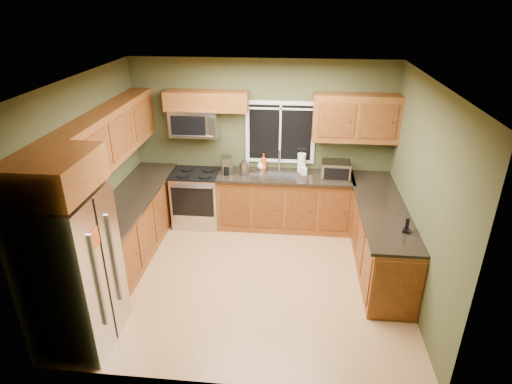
% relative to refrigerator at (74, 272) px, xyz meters
% --- Properties ---
extents(floor, '(4.20, 4.20, 0.00)m').
position_rel_refrigerator_xyz_m(floor, '(1.74, 1.30, -0.90)').
color(floor, '#A87849').
rests_on(floor, ground).
extents(ceiling, '(4.20, 4.20, 0.00)m').
position_rel_refrigerator_xyz_m(ceiling, '(1.74, 1.30, 1.80)').
color(ceiling, white).
rests_on(ceiling, back_wall).
extents(back_wall, '(4.20, 0.00, 4.20)m').
position_rel_refrigerator_xyz_m(back_wall, '(1.74, 3.10, 0.45)').
color(back_wall, '#404325').
rests_on(back_wall, ground).
extents(front_wall, '(4.20, 0.00, 4.20)m').
position_rel_refrigerator_xyz_m(front_wall, '(1.74, -0.50, 0.45)').
color(front_wall, '#404325').
rests_on(front_wall, ground).
extents(left_wall, '(0.00, 3.60, 3.60)m').
position_rel_refrigerator_xyz_m(left_wall, '(-0.36, 1.30, 0.45)').
color(left_wall, '#404325').
rests_on(left_wall, ground).
extents(right_wall, '(0.00, 3.60, 3.60)m').
position_rel_refrigerator_xyz_m(right_wall, '(3.84, 1.30, 0.45)').
color(right_wall, '#404325').
rests_on(right_wall, ground).
extents(window, '(1.12, 0.03, 1.02)m').
position_rel_refrigerator_xyz_m(window, '(2.04, 3.08, 0.65)').
color(window, white).
rests_on(window, back_wall).
extents(base_cabinets_left, '(0.60, 2.65, 0.90)m').
position_rel_refrigerator_xyz_m(base_cabinets_left, '(-0.06, 1.78, -0.45)').
color(base_cabinets_left, brown).
rests_on(base_cabinets_left, ground).
extents(countertop_left, '(0.65, 2.65, 0.04)m').
position_rel_refrigerator_xyz_m(countertop_left, '(-0.04, 1.78, 0.02)').
color(countertop_left, black).
rests_on(countertop_left, base_cabinets_left).
extents(base_cabinets_back, '(2.17, 0.60, 0.90)m').
position_rel_refrigerator_xyz_m(base_cabinets_back, '(2.15, 2.80, -0.45)').
color(base_cabinets_back, brown).
rests_on(base_cabinets_back, ground).
extents(countertop_back, '(2.17, 0.65, 0.04)m').
position_rel_refrigerator_xyz_m(countertop_back, '(2.15, 2.78, 0.02)').
color(countertop_back, black).
rests_on(countertop_back, base_cabinets_back).
extents(base_cabinets_peninsula, '(0.60, 2.52, 0.90)m').
position_rel_refrigerator_xyz_m(base_cabinets_peninsula, '(3.54, 1.84, -0.45)').
color(base_cabinets_peninsula, brown).
rests_on(base_cabinets_peninsula, ground).
extents(countertop_peninsula, '(0.65, 2.50, 0.04)m').
position_rel_refrigerator_xyz_m(countertop_peninsula, '(3.51, 1.85, 0.02)').
color(countertop_peninsula, black).
rests_on(countertop_peninsula, base_cabinets_peninsula).
extents(upper_cabinets_left, '(0.33, 2.65, 0.72)m').
position_rel_refrigerator_xyz_m(upper_cabinets_left, '(-0.20, 1.78, 0.96)').
color(upper_cabinets_left, brown).
rests_on(upper_cabinets_left, left_wall).
extents(upper_cabinets_back_left, '(1.30, 0.33, 0.30)m').
position_rel_refrigerator_xyz_m(upper_cabinets_back_left, '(0.89, 2.94, 1.17)').
color(upper_cabinets_back_left, brown).
rests_on(upper_cabinets_back_left, back_wall).
extents(upper_cabinets_back_right, '(1.30, 0.33, 0.72)m').
position_rel_refrigerator_xyz_m(upper_cabinets_back_right, '(3.19, 2.94, 0.96)').
color(upper_cabinets_back_right, brown).
rests_on(upper_cabinets_back_right, back_wall).
extents(upper_cabinet_over_fridge, '(0.72, 0.90, 0.38)m').
position_rel_refrigerator_xyz_m(upper_cabinet_over_fridge, '(-0.00, 0.00, 1.13)').
color(upper_cabinet_over_fridge, brown).
rests_on(upper_cabinet_over_fridge, left_wall).
extents(refrigerator, '(0.74, 0.90, 1.80)m').
position_rel_refrigerator_xyz_m(refrigerator, '(0.00, 0.00, 0.00)').
color(refrigerator, '#B7B7BC').
rests_on(refrigerator, ground).
extents(range, '(0.76, 0.69, 0.94)m').
position_rel_refrigerator_xyz_m(range, '(0.69, 2.77, -0.43)').
color(range, '#B7B7BC').
rests_on(range, ground).
extents(microwave, '(0.76, 0.41, 0.42)m').
position_rel_refrigerator_xyz_m(microwave, '(0.69, 2.91, 0.83)').
color(microwave, '#B7B7BC').
rests_on(microwave, back_wall).
extents(sink, '(0.60, 0.42, 0.36)m').
position_rel_refrigerator_xyz_m(sink, '(2.04, 2.79, 0.05)').
color(sink, slate).
rests_on(sink, countertop_back).
extents(toaster_oven, '(0.46, 0.36, 0.28)m').
position_rel_refrigerator_xyz_m(toaster_oven, '(2.93, 2.72, 0.18)').
color(toaster_oven, '#B7B7BC').
rests_on(toaster_oven, countertop_back).
extents(coffee_maker, '(0.21, 0.26, 0.28)m').
position_rel_refrigerator_xyz_m(coffee_maker, '(1.21, 2.77, 0.17)').
color(coffee_maker, slate).
rests_on(coffee_maker, countertop_back).
extents(kettle, '(0.20, 0.20, 0.27)m').
position_rel_refrigerator_xyz_m(kettle, '(1.49, 2.73, 0.16)').
color(kettle, '#B7B7BC').
rests_on(kettle, countertop_back).
extents(paper_towel_roll, '(0.17, 0.17, 0.34)m').
position_rel_refrigerator_xyz_m(paper_towel_roll, '(2.40, 2.95, 0.19)').
color(paper_towel_roll, white).
rests_on(paper_towel_roll, countertop_back).
extents(soap_bottle_a, '(0.13, 0.13, 0.26)m').
position_rel_refrigerator_xyz_m(soap_bottle_a, '(1.78, 3.00, 0.17)').
color(soap_bottle_a, '#D44713').
rests_on(soap_bottle_a, countertop_back).
extents(soap_bottle_b, '(0.11, 0.11, 0.19)m').
position_rel_refrigerator_xyz_m(soap_bottle_b, '(2.44, 2.82, 0.13)').
color(soap_bottle_b, white).
rests_on(soap_bottle_b, countertop_back).
extents(soap_bottle_c, '(0.16, 0.16, 0.17)m').
position_rel_refrigerator_xyz_m(soap_bottle_c, '(1.74, 3.00, 0.12)').
color(soap_bottle_c, white).
rests_on(soap_bottle_c, countertop_back).
extents(cordless_phone, '(0.11, 0.11, 0.19)m').
position_rel_refrigerator_xyz_m(cordless_phone, '(3.68, 1.13, 0.10)').
color(cordless_phone, black).
rests_on(cordless_phone, countertop_peninsula).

